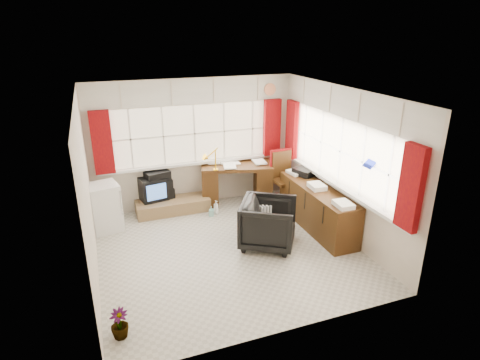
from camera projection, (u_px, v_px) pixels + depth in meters
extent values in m
plane|color=beige|center=(228.00, 249.00, 6.49)|extent=(4.00, 4.00, 0.00)
plane|color=beige|center=(195.00, 143.00, 7.80)|extent=(4.00, 0.00, 4.00)
plane|color=beige|center=(287.00, 239.00, 4.29)|extent=(4.00, 0.00, 4.00)
plane|color=beige|center=(87.00, 195.00, 5.40)|extent=(0.00, 4.00, 4.00)
plane|color=beige|center=(341.00, 163.00, 6.69)|extent=(0.00, 4.00, 4.00)
plane|color=white|center=(226.00, 94.00, 5.60)|extent=(4.00, 4.00, 0.00)
plane|color=#F2E1BF|center=(194.00, 134.00, 7.71)|extent=(3.60, 0.00, 3.60)
cube|color=white|center=(196.00, 163.00, 7.88)|extent=(3.70, 0.12, 0.05)
cube|color=white|center=(131.00, 140.00, 7.31)|extent=(0.03, 0.02, 1.10)
cube|color=white|center=(163.00, 137.00, 7.51)|extent=(0.03, 0.02, 1.10)
cube|color=white|center=(195.00, 134.00, 7.70)|extent=(0.03, 0.02, 1.10)
cube|color=white|center=(224.00, 131.00, 7.89)|extent=(0.03, 0.02, 1.10)
cube|color=white|center=(252.00, 129.00, 8.09)|extent=(0.03, 0.02, 1.10)
plane|color=#F2E1BF|center=(341.00, 151.00, 6.62)|extent=(0.00, 3.60, 3.60)
cube|color=white|center=(336.00, 184.00, 6.81)|extent=(0.12, 3.70, 0.05)
cube|color=white|center=(389.00, 175.00, 5.56)|extent=(0.02, 0.03, 1.10)
cube|color=white|center=(363.00, 162.00, 6.09)|extent=(0.02, 0.03, 1.10)
cube|color=white|center=(340.00, 151.00, 6.61)|extent=(0.02, 0.03, 1.10)
cube|color=white|center=(321.00, 142.00, 7.14)|extent=(0.02, 0.03, 1.10)
cube|color=white|center=(305.00, 134.00, 7.66)|extent=(0.02, 0.03, 1.10)
cube|color=#930E08|center=(102.00, 143.00, 7.09)|extent=(0.35, 0.10, 1.15)
cube|color=#930E08|center=(272.00, 128.00, 8.16)|extent=(0.35, 0.10, 1.15)
cube|color=#930E08|center=(292.00, 130.00, 7.99)|extent=(0.10, 0.35, 1.15)
cube|color=#930E08|center=(411.00, 188.00, 5.10)|extent=(0.10, 0.35, 1.15)
cube|color=silver|center=(193.00, 92.00, 7.41)|extent=(3.95, 0.08, 0.48)
cube|color=silver|center=(344.00, 103.00, 6.32)|extent=(0.08, 3.95, 0.48)
cube|color=#482610|center=(237.00, 166.00, 8.01)|extent=(1.53, 1.04, 0.06)
cube|color=#482610|center=(210.00, 185.00, 8.11)|extent=(0.48, 0.69, 0.74)
cube|color=#482610|center=(263.00, 184.00, 8.19)|extent=(0.48, 0.69, 0.74)
cube|color=white|center=(237.00, 164.00, 7.99)|extent=(0.32, 0.37, 0.02)
cube|color=white|center=(237.00, 164.00, 7.99)|extent=(0.32, 0.37, 0.02)
cube|color=white|center=(237.00, 163.00, 7.99)|extent=(0.32, 0.37, 0.02)
cube|color=white|center=(237.00, 163.00, 7.99)|extent=(0.32, 0.37, 0.02)
cube|color=white|center=(237.00, 163.00, 7.99)|extent=(0.32, 0.37, 0.02)
cube|color=white|center=(237.00, 163.00, 7.98)|extent=(0.32, 0.37, 0.02)
cylinder|color=#FFB30A|center=(216.00, 169.00, 7.68)|extent=(0.10, 0.10, 0.02)
cylinder|color=#FFB30A|center=(215.00, 160.00, 7.61)|extent=(0.02, 0.02, 0.39)
cone|color=#FFB30A|center=(215.00, 152.00, 7.55)|extent=(0.16, 0.14, 0.16)
cube|color=black|center=(285.00, 205.00, 8.05)|extent=(0.51, 0.51, 0.04)
cylinder|color=silver|center=(285.00, 194.00, 7.96)|extent=(0.06, 0.06, 0.55)
cube|color=#482610|center=(286.00, 181.00, 7.86)|extent=(0.50, 0.48, 0.06)
cube|color=#482610|center=(281.00, 163.00, 7.95)|extent=(0.42, 0.09, 0.52)
cube|color=#930E08|center=(281.00, 162.00, 7.94)|extent=(0.47, 0.10, 0.55)
imported|color=black|center=(268.00, 223.00, 6.50)|extent=(1.18, 1.17, 0.79)
cube|color=white|center=(260.00, 234.00, 6.90)|extent=(0.38, 0.17, 0.07)
cube|color=white|center=(252.00, 221.00, 6.74)|extent=(0.03, 0.11, 0.48)
cube|color=white|center=(255.00, 221.00, 6.76)|extent=(0.03, 0.11, 0.48)
cube|color=white|center=(258.00, 220.00, 6.78)|extent=(0.03, 0.11, 0.48)
cube|color=white|center=(261.00, 219.00, 6.81)|extent=(0.03, 0.11, 0.48)
cube|color=white|center=(264.00, 219.00, 6.83)|extent=(0.03, 0.11, 0.48)
cube|color=white|center=(267.00, 218.00, 6.85)|extent=(0.03, 0.11, 0.48)
cube|color=white|center=(269.00, 218.00, 6.87)|extent=(0.03, 0.11, 0.48)
cube|color=#482610|center=(317.00, 208.00, 7.09)|extent=(0.50, 2.00, 0.75)
cube|color=white|center=(343.00, 204.00, 6.23)|extent=(0.24, 0.32, 0.10)
cube|color=white|center=(317.00, 186.00, 6.93)|extent=(0.24, 0.32, 0.10)
cube|color=white|center=(295.00, 171.00, 7.63)|extent=(0.24, 0.32, 0.10)
cube|color=black|center=(304.00, 172.00, 7.56)|extent=(0.41, 0.45, 0.12)
cube|color=olive|center=(173.00, 206.00, 7.78)|extent=(1.40, 0.50, 0.25)
cube|color=black|center=(153.00, 188.00, 7.71)|extent=(0.56, 0.53, 0.45)
cube|color=#4574C5|center=(157.00, 192.00, 7.52)|extent=(0.37, 0.08, 0.30)
cube|color=black|center=(159.00, 194.00, 7.76)|extent=(0.60, 0.46, 0.20)
cube|color=black|center=(158.00, 185.00, 7.69)|extent=(0.56, 0.43, 0.19)
cube|color=black|center=(157.00, 176.00, 7.63)|extent=(0.51, 0.40, 0.18)
cube|color=white|center=(105.00, 207.00, 6.99)|extent=(0.59, 0.59, 0.85)
cube|color=silver|center=(121.00, 203.00, 6.87)|extent=(0.02, 0.02, 0.45)
imported|color=white|center=(216.00, 207.00, 7.70)|extent=(0.14, 0.14, 0.26)
imported|color=#84C5BB|center=(211.00, 211.00, 7.61)|extent=(0.12, 0.12, 0.19)
imported|color=black|center=(119.00, 324.00, 4.60)|extent=(0.26, 0.26, 0.37)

